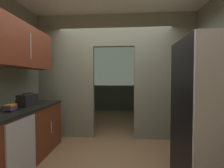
{
  "coord_description": "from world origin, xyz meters",
  "views": [
    {
      "loc": [
        0.21,
        -2.27,
        1.36
      ],
      "look_at": [
        -0.01,
        0.6,
        1.26
      ],
      "focal_mm": 24.36,
      "sensor_mm": 36.0,
      "label": 1
    }
  ],
  "objects_px": {
    "dishwasher": "(22,150)",
    "book_stack": "(11,108)",
    "refrigerator": "(215,113)",
    "boombox": "(28,100)"
  },
  "relations": [
    {
      "from": "dishwasher",
      "to": "book_stack",
      "type": "distance_m",
      "value": 0.62
    },
    {
      "from": "book_stack",
      "to": "refrigerator",
      "type": "bearing_deg",
      "value": -1.37
    },
    {
      "from": "boombox",
      "to": "refrigerator",
      "type": "bearing_deg",
      "value": -10.09
    },
    {
      "from": "dishwasher",
      "to": "book_stack",
      "type": "height_order",
      "value": "book_stack"
    },
    {
      "from": "refrigerator",
      "to": "dishwasher",
      "type": "distance_m",
      "value": 2.52
    },
    {
      "from": "refrigerator",
      "to": "dishwasher",
      "type": "bearing_deg",
      "value": -177.79
    },
    {
      "from": "dishwasher",
      "to": "book_stack",
      "type": "relative_size",
      "value": 4.85
    },
    {
      "from": "dishwasher",
      "to": "book_stack",
      "type": "bearing_deg",
      "value": 149.56
    },
    {
      "from": "refrigerator",
      "to": "book_stack",
      "type": "relative_size",
      "value": 10.75
    },
    {
      "from": "refrigerator",
      "to": "book_stack",
      "type": "distance_m",
      "value": 2.74
    }
  ]
}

